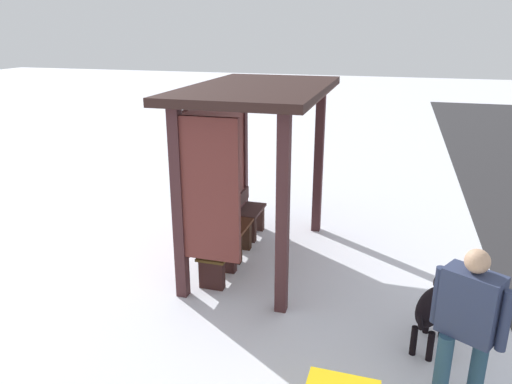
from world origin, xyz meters
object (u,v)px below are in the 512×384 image
(bus_shelter, at_px, (243,133))
(bench_left_inside, at_px, (217,260))
(bench_right_inside, at_px, (250,217))
(bench_center_inside, at_px, (235,235))
(person_walking, at_px, (468,319))
(dog, at_px, (434,305))

(bus_shelter, xyz_separation_m, bench_left_inside, (-0.69, 0.17, -1.65))
(bench_right_inside, bearing_deg, bench_center_inside, -179.95)
(bench_right_inside, bearing_deg, person_walking, -137.78)
(bus_shelter, relative_size, dog, 2.96)
(bus_shelter, xyz_separation_m, dog, (-1.41, -2.60, -1.46))
(person_walking, bearing_deg, bus_shelter, 49.77)
(bench_center_inside, bearing_deg, dog, -118.63)
(bench_center_inside, xyz_separation_m, bench_right_inside, (0.79, 0.00, -0.01))
(bus_shelter, distance_m, bench_right_inside, 1.87)
(bench_right_inside, relative_size, dog, 0.71)
(person_walking, bearing_deg, bench_right_inside, 42.22)
(bus_shelter, relative_size, person_walking, 1.96)
(bench_left_inside, xyz_separation_m, bench_right_inside, (1.59, -0.00, 0.02))
(bench_center_inside, relative_size, person_walking, 0.49)
(bench_center_inside, bearing_deg, bus_shelter, -122.04)
(bus_shelter, height_order, bench_center_inside, bus_shelter)
(bench_center_inside, bearing_deg, bench_left_inside, 179.80)
(person_walking, distance_m, dog, 1.07)
(bus_shelter, relative_size, bench_right_inside, 4.18)
(bus_shelter, bearing_deg, bench_center_inside, 57.96)
(bench_left_inside, height_order, bench_center_inside, bench_center_inside)
(bench_left_inside, distance_m, dog, 2.87)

